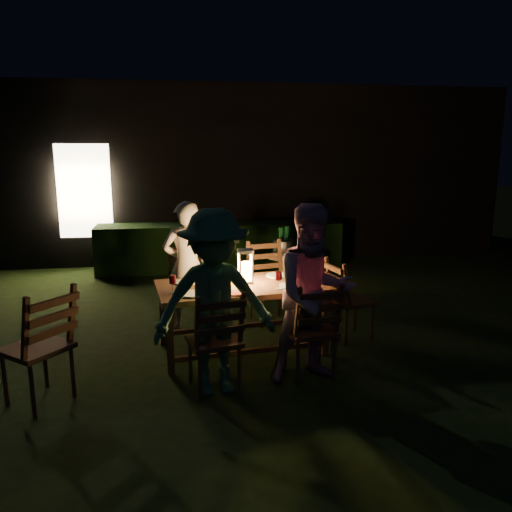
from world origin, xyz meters
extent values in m
plane|color=black|center=(0.00, 0.00, 0.00)|extent=(40.00, 40.00, 0.00)
cube|color=black|center=(0.00, 6.20, 1.60)|extent=(10.00, 4.00, 3.20)
cube|color=#FFE5B2|center=(-2.80, 4.21, 1.35)|extent=(0.90, 0.06, 1.60)
cube|color=black|center=(-0.50, 3.75, 0.40)|extent=(4.20, 0.70, 0.80)
cube|color=#4F2C1A|center=(-0.59, 0.10, 0.69)|extent=(1.81, 1.06, 0.06)
cube|color=#4F2C1A|center=(-1.32, -0.35, 0.32)|extent=(0.07, 0.07, 0.63)
cube|color=#4F2C1A|center=(-1.41, 0.35, 0.32)|extent=(0.07, 0.07, 0.63)
cube|color=#4F2C1A|center=(0.24, -0.16, 0.32)|extent=(0.07, 0.07, 0.63)
cube|color=#4F2C1A|center=(0.15, 0.54, 0.32)|extent=(0.07, 0.07, 0.63)
cube|color=#4F2C1A|center=(-0.94, -0.70, 0.44)|extent=(0.51, 0.49, 0.04)
cube|color=#4F2C1A|center=(-0.90, -0.88, 0.71)|extent=(0.45, 0.23, 0.50)
cube|color=#4F2C1A|center=(-0.05, -0.59, 0.44)|extent=(0.47, 0.46, 0.04)
cube|color=#4F2C1A|center=(-0.03, -0.78, 0.71)|extent=(0.44, 0.19, 0.50)
cube|color=#4F2C1A|center=(-1.13, 0.79, 0.47)|extent=(0.46, 0.44, 0.04)
cube|color=#4F2C1A|center=(-1.12, 0.98, 0.75)|extent=(0.46, 0.15, 0.53)
cube|color=#4F2C1A|center=(-0.13, 0.91, 0.46)|extent=(0.53, 0.51, 0.04)
cube|color=#4F2C1A|center=(-0.17, 1.10, 0.74)|extent=(0.47, 0.24, 0.53)
cube|color=#4F2C1A|center=(0.65, 0.25, 0.43)|extent=(0.48, 0.49, 0.04)
cube|color=#4F2C1A|center=(0.48, 0.21, 0.69)|extent=(0.22, 0.44, 0.49)
cube|color=#4F2C1A|center=(-2.40, -0.73, 0.48)|extent=(0.64, 0.64, 0.04)
cube|color=#4F2C1A|center=(-2.25, -0.86, 0.77)|extent=(0.42, 0.46, 0.55)
imported|color=beige|center=(-1.13, 0.86, 0.75)|extent=(0.59, 0.42, 1.50)
imported|color=#BC81A1|center=(-0.04, -0.66, 0.81)|extent=(0.86, 0.70, 1.62)
imported|color=#326549|center=(-0.93, -0.77, 0.80)|extent=(1.10, 0.72, 1.61)
cube|color=white|center=(-0.54, 0.15, 0.73)|extent=(0.15, 0.15, 0.03)
cube|color=white|center=(-0.54, 0.15, 1.05)|extent=(0.16, 0.16, 0.03)
cylinder|color=#FF9E3F|center=(-0.54, 0.15, 0.85)|extent=(0.09, 0.09, 0.18)
cylinder|color=white|center=(-1.16, 0.25, 0.72)|extent=(0.25, 0.25, 0.01)
cylinder|color=white|center=(-1.11, -0.19, 0.72)|extent=(0.25, 0.25, 0.01)
cylinder|color=white|center=(-0.17, 0.37, 0.72)|extent=(0.25, 0.25, 0.01)
cylinder|color=white|center=(-0.11, -0.07, 0.72)|extent=(0.25, 0.25, 0.01)
cylinder|color=#0F471E|center=(-0.84, 0.07, 0.86)|extent=(0.07, 0.07, 0.28)
cube|color=red|center=(-0.70, -0.24, 0.72)|extent=(0.18, 0.14, 0.01)
cube|color=red|center=(0.00, -0.13, 0.72)|extent=(0.18, 0.14, 0.01)
cube|color=black|center=(-1.17, -0.28, 0.72)|extent=(0.14, 0.07, 0.01)
cylinder|color=#906D48|center=(0.22, 1.82, 0.61)|extent=(0.46, 0.46, 0.04)
cylinder|color=#906D48|center=(0.22, 1.82, 0.30)|extent=(0.05, 0.05, 0.61)
cylinder|color=#A5A8AD|center=(0.22, 1.82, 0.73)|extent=(0.30, 0.30, 0.22)
cylinder|color=#0F471E|center=(0.17, 1.78, 0.78)|extent=(0.07, 0.07, 0.32)
cylinder|color=#0F471E|center=(0.27, 1.86, 0.78)|extent=(0.07, 0.07, 0.32)
camera|label=1|loc=(-1.21, -4.80, 2.09)|focal=35.00mm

